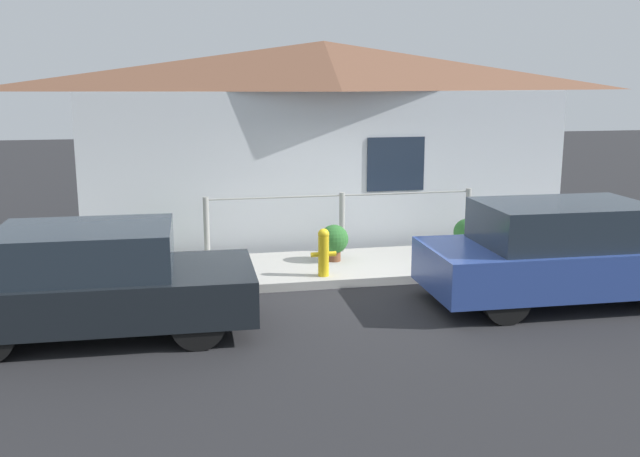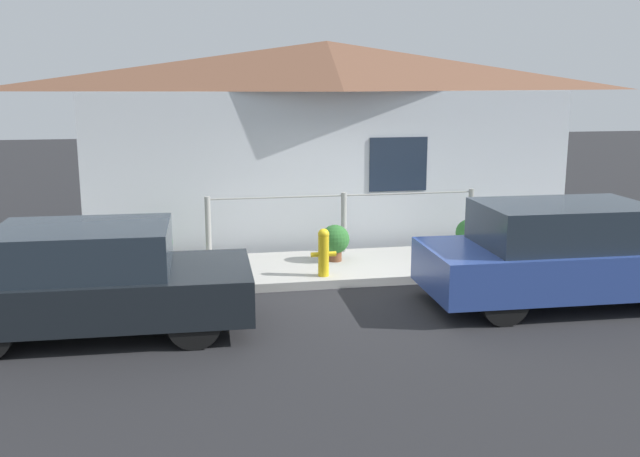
{
  "view_description": "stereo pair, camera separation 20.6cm",
  "coord_description": "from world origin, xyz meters",
  "px_view_note": "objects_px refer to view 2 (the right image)",
  "views": [
    {
      "loc": [
        -2.92,
        -10.32,
        3.18
      ],
      "look_at": [
        -0.72,
        0.3,
        0.9
      ],
      "focal_mm": 40.0,
      "sensor_mm": 36.0,
      "label": 1
    },
    {
      "loc": [
        -2.72,
        -10.36,
        3.18
      ],
      "look_at": [
        -0.72,
        0.3,
        0.9
      ],
      "focal_mm": 40.0,
      "sensor_mm": 36.0,
      "label": 2
    }
  ],
  "objects_px": {
    "car_left": "(95,280)",
    "potted_plant_corner": "(469,234)",
    "fire_hydrant": "(324,251)",
    "car_right": "(568,254)",
    "potted_plant_near_hydrant": "(335,240)",
    "potted_plant_by_fence": "(160,244)"
  },
  "relations": [
    {
      "from": "fire_hydrant",
      "to": "potted_plant_near_hydrant",
      "type": "height_order",
      "value": "fire_hydrant"
    },
    {
      "from": "car_right",
      "to": "car_left",
      "type": "bearing_deg",
      "value": -178.71
    },
    {
      "from": "fire_hydrant",
      "to": "potted_plant_by_fence",
      "type": "xyz_separation_m",
      "value": [
        -2.56,
        1.34,
        -0.09
      ]
    },
    {
      "from": "car_left",
      "to": "potted_plant_near_hydrant",
      "type": "relative_size",
      "value": 6.2
    },
    {
      "from": "car_right",
      "to": "potted_plant_near_hydrant",
      "type": "relative_size",
      "value": 6.83
    },
    {
      "from": "car_left",
      "to": "potted_plant_corner",
      "type": "bearing_deg",
      "value": 24.37
    },
    {
      "from": "fire_hydrant",
      "to": "potted_plant_by_fence",
      "type": "bearing_deg",
      "value": 152.25
    },
    {
      "from": "fire_hydrant",
      "to": "potted_plant_near_hydrant",
      "type": "distance_m",
      "value": 0.96
    },
    {
      "from": "car_left",
      "to": "car_right",
      "type": "relative_size",
      "value": 0.91
    },
    {
      "from": "car_right",
      "to": "potted_plant_near_hydrant",
      "type": "bearing_deg",
      "value": 140.45
    },
    {
      "from": "car_right",
      "to": "potted_plant_corner",
      "type": "distance_m",
      "value": 2.61
    },
    {
      "from": "car_left",
      "to": "potted_plant_by_fence",
      "type": "relative_size",
      "value": 6.91
    },
    {
      "from": "potted_plant_near_hydrant",
      "to": "potted_plant_corner",
      "type": "xyz_separation_m",
      "value": [
        2.44,
        0.08,
        -0.01
      ]
    },
    {
      "from": "car_right",
      "to": "potted_plant_by_fence",
      "type": "distance_m",
      "value": 6.52
    },
    {
      "from": "car_right",
      "to": "potted_plant_corner",
      "type": "bearing_deg",
      "value": 100.98
    },
    {
      "from": "fire_hydrant",
      "to": "car_left",
      "type": "bearing_deg",
      "value": -153.81
    },
    {
      "from": "fire_hydrant",
      "to": "potted_plant_by_fence",
      "type": "height_order",
      "value": "fire_hydrant"
    },
    {
      "from": "car_left",
      "to": "potted_plant_by_fence",
      "type": "bearing_deg",
      "value": 78.07
    },
    {
      "from": "fire_hydrant",
      "to": "potted_plant_near_hydrant",
      "type": "relative_size",
      "value": 1.22
    },
    {
      "from": "car_left",
      "to": "fire_hydrant",
      "type": "bearing_deg",
      "value": 27.65
    },
    {
      "from": "car_right",
      "to": "potted_plant_by_fence",
      "type": "height_order",
      "value": "car_right"
    },
    {
      "from": "potted_plant_near_hydrant",
      "to": "potted_plant_by_fence",
      "type": "xyz_separation_m",
      "value": [
        -2.93,
        0.46,
        -0.05
      ]
    }
  ]
}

